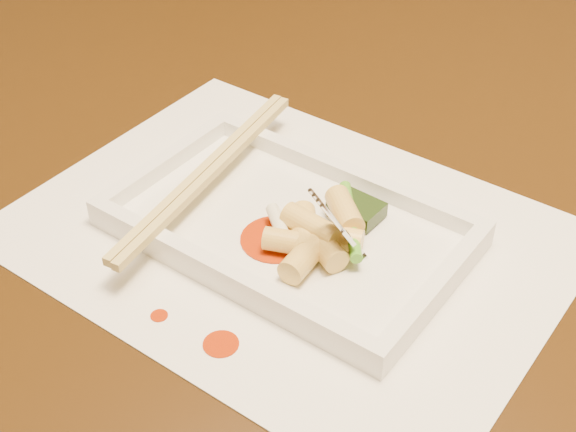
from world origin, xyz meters
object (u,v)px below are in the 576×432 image
Objects in this scene: table at (390,272)px; placemat at (288,235)px; plate_base at (288,230)px; chopstick_a at (204,170)px; fork at (389,167)px.

table is 3.50× the size of placemat.
plate_base is 0.08m from chopstick_a.
fork is at bearing 14.42° from plate_base.
fork is at bearing 6.75° from chopstick_a.
placemat is 0.09m from chopstick_a.
placemat is (-0.03, -0.11, 0.10)m from table.
chopstick_a reaches higher than table.
plate_base is at bearing 0.00° from chopstick_a.
table is 0.20m from chopstick_a.
table is 5.71× the size of chopstick_a.
table is at bearing 72.68° from placemat.
fork reaches higher than plate_base.
chopstick_a is at bearing 180.00° from placemat.
chopstick_a is (-0.12, -0.11, 0.13)m from table.
plate_base is (-0.03, -0.11, 0.11)m from table.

